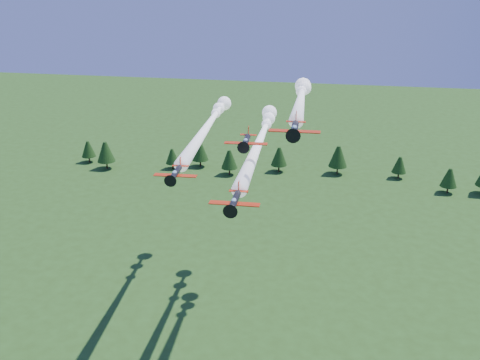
% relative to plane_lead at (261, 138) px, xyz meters
% --- Properties ---
extents(plane_lead, '(7.89, 61.66, 3.70)m').
position_rel_plane_lead_xyz_m(plane_lead, '(0.00, 0.00, 0.00)').
color(plane_lead, black).
rests_on(plane_lead, ground).
extents(plane_left, '(9.08, 59.55, 3.70)m').
position_rel_plane_lead_xyz_m(plane_left, '(-13.07, 7.72, 0.53)').
color(plane_left, black).
rests_on(plane_left, ground).
extents(plane_right, '(8.52, 43.73, 3.70)m').
position_rel_plane_lead_xyz_m(plane_right, '(8.06, 1.42, 8.82)').
color(plane_right, black).
rests_on(plane_right, ground).
extents(plane_slot, '(7.86, 8.55, 2.76)m').
position_rel_plane_lead_xyz_m(plane_slot, '(-0.26, -16.21, 4.25)').
color(plane_slot, black).
rests_on(plane_slot, ground).
extents(treeline, '(169.41, 18.84, 11.99)m').
position_rel_plane_lead_xyz_m(treeline, '(0.88, 84.18, -33.52)').
color(treeline, '#382314').
rests_on(treeline, ground).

